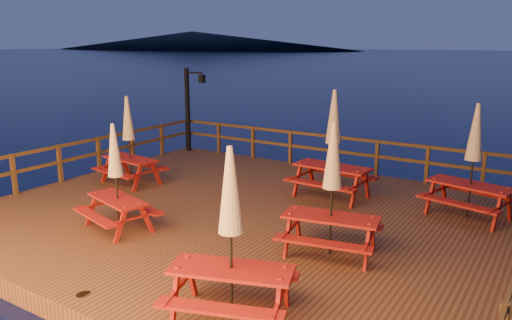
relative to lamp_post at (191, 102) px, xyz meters
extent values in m
plane|color=black|center=(5.39, -4.55, -2.20)|extent=(500.00, 500.00, 0.00)
cube|color=#472216|center=(5.39, -4.55, -2.00)|extent=(12.00, 10.00, 0.40)
cylinder|color=#392512|center=(-0.21, 0.05, -2.50)|extent=(0.24, 0.24, 1.40)
cylinder|color=#392512|center=(5.39, 0.05, -2.50)|extent=(0.24, 0.24, 1.40)
cube|color=#392512|center=(5.39, 0.30, -0.75)|extent=(11.70, 0.06, 0.09)
cube|color=#392512|center=(5.39, 0.30, -1.19)|extent=(11.70, 0.06, 0.09)
cube|color=#392512|center=(0.71, 0.30, -1.25)|extent=(0.10, 0.10, 1.10)
cube|color=#392512|center=(5.39, 0.30, -1.25)|extent=(0.10, 0.10, 1.10)
cube|color=#392512|center=(10.07, 0.30, -1.25)|extent=(0.10, 0.10, 1.10)
cube|color=#392512|center=(-0.46, -4.55, -0.75)|extent=(0.06, 9.70, 0.09)
cube|color=#392512|center=(-0.46, -4.55, -1.19)|extent=(0.06, 9.70, 0.09)
cube|color=#392512|center=(-0.46, -4.55, -1.25)|extent=(0.10, 0.10, 1.10)
cube|color=#392512|center=(-0.46, -0.67, -1.25)|extent=(0.10, 0.10, 1.10)
cube|color=black|center=(-0.16, 0.00, -0.30)|extent=(0.12, 0.12, 3.00)
cube|color=black|center=(0.19, 0.00, 1.05)|extent=(0.70, 0.06, 0.06)
cube|color=black|center=(0.54, 0.00, 0.85)|extent=(0.18, 0.18, 0.28)
sphere|color=#FFD166|center=(0.54, 0.00, 0.85)|extent=(0.14, 0.14, 0.14)
ellipsoid|color=black|center=(-154.61, 185.45, 2.30)|extent=(180.00, 84.00, 9.00)
cube|color=maroon|center=(8.04, -5.60, -1.06)|extent=(1.87, 1.02, 0.05)
cube|color=maroon|center=(7.93, -5.02, -1.35)|extent=(1.79, 0.61, 0.05)
cube|color=maroon|center=(8.16, -6.18, -1.35)|extent=(1.79, 0.61, 0.05)
cube|color=maroon|center=(7.26, -5.43, -1.43)|extent=(0.08, 0.11, 0.74)
cube|color=maroon|center=(7.38, -6.06, -1.43)|extent=(0.08, 0.11, 0.74)
cube|color=maroon|center=(8.71, -5.14, -1.43)|extent=(0.08, 0.11, 0.74)
cube|color=maroon|center=(8.83, -5.78, -1.43)|extent=(0.08, 0.11, 0.74)
cylinder|color=black|center=(8.04, -5.60, -0.56)|extent=(0.04, 0.04, 2.46)
cone|color=tan|center=(8.04, -5.60, 0.13)|extent=(0.35, 0.35, 1.23)
sphere|color=black|center=(8.04, -5.60, 0.70)|extent=(0.07, 0.07, 0.07)
cube|color=maroon|center=(6.58, -2.32, -0.99)|extent=(1.97, 0.86, 0.05)
cube|color=maroon|center=(6.62, -1.68, -1.31)|extent=(1.95, 0.41, 0.05)
cube|color=maroon|center=(6.55, -2.97, -1.31)|extent=(1.95, 0.41, 0.05)
cube|color=maroon|center=(5.80, -1.92, -1.39)|extent=(0.07, 0.11, 0.81)
cube|color=maroon|center=(5.76, -2.63, -1.39)|extent=(0.07, 0.11, 0.81)
cube|color=maroon|center=(7.41, -2.01, -1.39)|extent=(0.07, 0.11, 0.81)
cube|color=maroon|center=(7.37, -2.72, -1.39)|extent=(0.07, 0.11, 0.81)
cylinder|color=black|center=(6.58, -2.32, -0.45)|extent=(0.05, 0.05, 2.69)
cone|color=tan|center=(6.58, -2.32, 0.30)|extent=(0.39, 0.39, 1.34)
sphere|color=black|center=(6.58, -2.32, 0.93)|extent=(0.08, 0.08, 0.08)
cube|color=maroon|center=(3.69, -6.85, -1.13)|extent=(1.71, 1.02, 0.04)
cube|color=maroon|center=(3.83, -6.34, -1.40)|extent=(1.61, 0.66, 0.04)
cube|color=maroon|center=(3.55, -7.37, -1.40)|extent=(1.61, 0.66, 0.04)
cube|color=maroon|center=(3.12, -6.39, -1.46)|extent=(0.07, 0.10, 0.67)
cube|color=maroon|center=(2.97, -6.96, -1.46)|extent=(0.07, 0.10, 0.67)
cube|color=maroon|center=(4.41, -6.74, -1.46)|extent=(0.07, 0.10, 0.67)
cube|color=maroon|center=(4.25, -7.31, -1.46)|extent=(0.07, 0.10, 0.67)
cylinder|color=black|center=(3.69, -6.85, -0.68)|extent=(0.04, 0.04, 2.22)
cone|color=tan|center=(3.69, -6.85, -0.06)|extent=(0.32, 0.32, 1.11)
sphere|color=black|center=(3.69, -6.85, 0.45)|extent=(0.06, 0.06, 0.06)
cube|color=maroon|center=(1.29, -4.22, -1.08)|extent=(1.80, 0.89, 0.05)
cube|color=maroon|center=(1.36, -3.65, -1.36)|extent=(1.75, 0.49, 0.05)
cube|color=maroon|center=(1.21, -4.79, -1.36)|extent=(1.75, 0.49, 0.05)
cube|color=maroon|center=(0.61, -3.81, -1.44)|extent=(0.07, 0.10, 0.72)
cube|color=maroon|center=(0.53, -4.44, -1.44)|extent=(0.07, 0.10, 0.72)
cube|color=maroon|center=(2.04, -4.00, -1.44)|extent=(0.07, 0.10, 0.72)
cube|color=maroon|center=(1.96, -4.62, -1.44)|extent=(0.07, 0.10, 0.72)
cylinder|color=black|center=(1.29, -4.22, -0.60)|extent=(0.04, 0.04, 2.40)
cone|color=tan|center=(1.29, -4.22, 0.08)|extent=(0.35, 0.35, 1.20)
sphere|color=black|center=(1.29, -4.22, 0.63)|extent=(0.07, 0.07, 0.07)
cube|color=maroon|center=(7.76, -8.40, -1.05)|extent=(1.92, 1.25, 0.05)
cube|color=maroon|center=(7.56, -7.84, -1.35)|extent=(1.78, 0.86, 0.05)
cube|color=maroon|center=(7.96, -8.96, -1.35)|extent=(1.78, 0.86, 0.05)
cube|color=maroon|center=(6.95, -8.34, -1.42)|extent=(0.09, 0.11, 0.74)
cube|color=maroon|center=(7.16, -8.96, -1.42)|extent=(0.09, 0.11, 0.74)
cube|color=maroon|center=(8.35, -7.84, -1.42)|extent=(0.09, 0.11, 0.74)
cube|color=maroon|center=(8.57, -8.46, -1.42)|extent=(0.09, 0.11, 0.74)
cylinder|color=black|center=(7.76, -8.40, -0.55)|extent=(0.04, 0.04, 2.48)
cone|color=tan|center=(7.76, -8.40, 0.14)|extent=(0.36, 0.36, 1.24)
sphere|color=black|center=(7.76, -8.40, 0.72)|extent=(0.07, 0.07, 0.07)
cube|color=maroon|center=(9.84, -2.01, -1.03)|extent=(1.95, 1.12, 0.05)
cube|color=maroon|center=(9.98, -1.41, -1.34)|extent=(1.84, 0.71, 0.05)
cube|color=maroon|center=(9.70, -2.60, -1.34)|extent=(1.84, 0.71, 0.05)
cube|color=maroon|center=(9.18, -1.50, -1.41)|extent=(0.08, 0.11, 0.76)
cube|color=maroon|center=(9.02, -2.15, -1.41)|extent=(0.08, 0.11, 0.76)
cube|color=maroon|center=(10.66, -1.86, -1.41)|extent=(0.08, 0.11, 0.76)
cube|color=maroon|center=(10.50, -2.51, -1.41)|extent=(0.08, 0.11, 0.76)
cylinder|color=black|center=(9.84, -2.01, -0.53)|extent=(0.04, 0.04, 2.54)
cone|color=tan|center=(9.84, -2.01, 0.19)|extent=(0.37, 0.37, 1.27)
sphere|color=black|center=(9.84, -2.01, 0.78)|extent=(0.07, 0.07, 0.07)
camera|label=1|loc=(11.62, -13.75, 2.14)|focal=35.00mm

